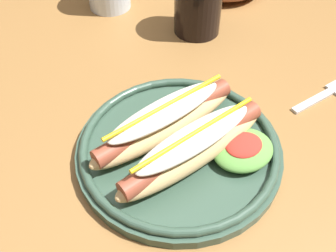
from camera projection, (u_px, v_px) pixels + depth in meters
The scene contains 4 objects.
dining_table at pixel (155, 128), 0.70m from camera, with size 1.21×1.04×0.74m.
hot_dog_plate at pixel (182, 143), 0.53m from camera, with size 0.28×0.28×0.08m.
fork at pixel (325, 94), 0.63m from camera, with size 0.12×0.03×0.00m.
soda_cup at pixel (198, 0), 0.71m from camera, with size 0.09×0.09×0.13m, color black.
Camera 1 is at (-0.22, -0.42, 1.17)m, focal length 41.37 mm.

